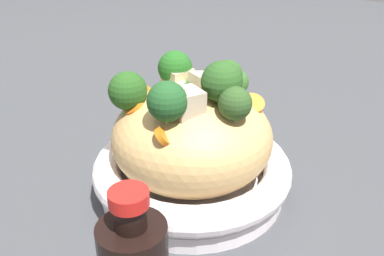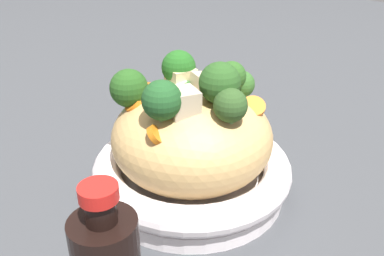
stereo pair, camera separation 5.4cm
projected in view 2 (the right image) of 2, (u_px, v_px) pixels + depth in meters
name	position (u px, v px, depth m)	size (l,w,h in m)	color
ground_plane	(192.00, 191.00, 0.58)	(3.00, 3.00, 0.00)	#3C3E42
serving_bowl	(192.00, 173.00, 0.57)	(0.26, 0.26, 0.06)	white
noodle_heap	(192.00, 137.00, 0.55)	(0.20, 0.20, 0.13)	tan
broccoli_florets	(191.00, 87.00, 0.51)	(0.19, 0.21, 0.09)	#9EB874
carrot_coins	(193.00, 100.00, 0.52)	(0.18, 0.16, 0.05)	orange
zucchini_slices	(203.00, 88.00, 0.53)	(0.09, 0.07, 0.03)	beige
chicken_chunks	(188.00, 89.00, 0.52)	(0.09, 0.10, 0.03)	beige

